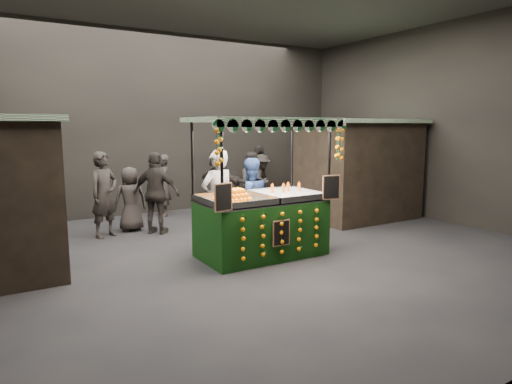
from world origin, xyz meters
TOP-DOWN VIEW (x-y plane):
  - ground at (0.00, 0.00)m, footprint 12.00×12.00m
  - market_hall at (0.00, 0.00)m, footprint 12.10×10.10m
  - neighbour_stall_right at (4.40, 1.50)m, footprint 3.00×2.20m
  - juice_stall at (0.36, -0.23)m, footprint 2.66×1.57m
  - vendor_grey at (-0.16, 0.61)m, footprint 0.78×0.57m
  - vendor_blue at (0.66, 0.76)m, footprint 0.95×0.78m
  - shopper_0 at (-1.84, 2.81)m, footprint 0.82×0.72m
  - shopper_1 at (2.15, 3.12)m, footprint 0.99×0.85m
  - shopper_2 at (-0.77, 2.50)m, footprint 1.10×1.09m
  - shopper_3 at (3.05, 4.14)m, footprint 1.05×1.19m
  - shopper_4 at (-1.20, 3.07)m, footprint 0.75×0.50m
  - shopper_5 at (1.21, 3.30)m, footprint 0.97×1.82m
  - shopper_6 at (0.04, 4.37)m, footprint 0.47×0.65m
  - shopper_7 at (3.25, 4.60)m, footprint 0.80×1.16m

SIDE VIEW (x-z plane):
  - ground at x=0.00m, z-range 0.00..0.00m
  - shopper_4 at x=-1.20m, z-range 0.00..1.50m
  - shopper_3 at x=3.05m, z-range 0.00..1.59m
  - juice_stall at x=0.36m, z-range -0.49..2.09m
  - shopper_6 at x=0.04m, z-range 0.00..1.67m
  - shopper_1 at x=2.15m, z-range 0.00..1.75m
  - vendor_blue at x=0.66m, z-range 0.00..1.78m
  - shopper_7 at x=3.25m, z-range 0.00..1.84m
  - shopper_2 at x=-0.77m, z-range 0.00..1.86m
  - shopper_5 at x=1.21m, z-range 0.00..1.87m
  - shopper_0 at x=-1.84m, z-range 0.00..1.88m
  - vendor_grey at x=-0.16m, z-range 0.00..1.98m
  - neighbour_stall_right at x=4.40m, z-range 0.01..2.61m
  - market_hall at x=0.00m, z-range 0.86..5.91m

